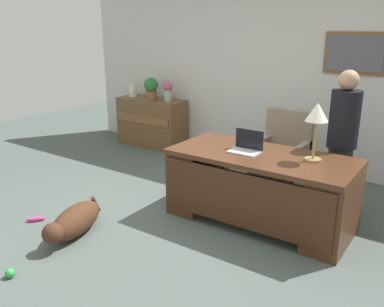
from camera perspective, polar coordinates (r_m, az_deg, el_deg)
name	(u,v)px	position (r m, az deg, el deg)	size (l,w,h in m)	color
ground_plane	(170,226)	(4.44, -3.11, -10.07)	(12.00, 12.00, 0.00)	#4C5651
back_wall	(277,74)	(6.23, 11.74, 10.75)	(7.00, 0.16, 2.70)	silver
desk	(259,186)	(4.41, 9.29, -4.49)	(1.91, 0.88, 0.77)	#4C2B19
credenza	(152,122)	(7.20, -5.61, 4.33)	(1.21, 0.50, 0.83)	brown
armchair	(283,156)	(5.27, 12.47, -0.36)	(0.60, 0.59, 1.04)	gray
person_standing	(342,142)	(4.76, 20.07, 1.49)	(0.32, 0.32, 1.60)	#262323
dog_lying	(74,221)	(4.36, -16.08, -9.05)	(0.48, 0.89, 0.30)	#472819
laptop	(247,146)	(4.37, 7.59, 0.99)	(0.32, 0.22, 0.22)	#B2B5BA
desk_lamp	(317,116)	(4.11, 16.96, 5.03)	(0.22, 0.22, 0.58)	#9E8447
vase_with_flowers	(168,90)	(6.86, -3.40, 8.83)	(0.17, 0.17, 0.34)	#A2AC9C
vase_empty	(133,90)	(7.37, -8.21, 8.68)	(0.13, 0.13, 0.22)	silver
potted_plant	(151,87)	(7.08, -5.70, 9.13)	(0.24, 0.24, 0.36)	brown
dog_toy_ball	(10,273)	(3.93, -23.95, -14.95)	(0.08, 0.08, 0.08)	green
dog_toy_bone	(36,219)	(4.83, -20.90, -8.52)	(0.20, 0.05, 0.05)	#D8338C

